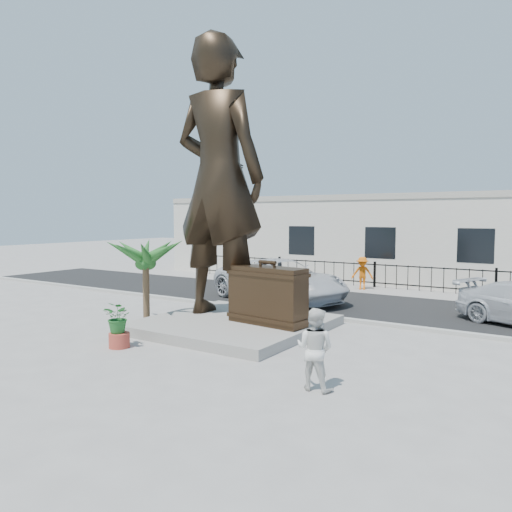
{
  "coord_description": "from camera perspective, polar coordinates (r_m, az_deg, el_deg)",
  "views": [
    {
      "loc": [
        8.55,
        -11.07,
        3.55
      ],
      "look_at": [
        0.0,
        2.0,
        2.3
      ],
      "focal_mm": 35.0,
      "sensor_mm": 36.0,
      "label": 1
    }
  ],
  "objects": [
    {
      "name": "ground",
      "position": [
        14.43,
        -4.41,
        -9.68
      ],
      "size": [
        100.0,
        100.0,
        0.0
      ],
      "primitive_type": "plane",
      "color": "#9E9991",
      "rests_on": "ground"
    },
    {
      "name": "car_white",
      "position": [
        20.92,
        2.75,
        -2.77
      ],
      "size": [
        6.84,
        4.65,
        1.74
      ],
      "primitive_type": "imported",
      "rotation": [
        0.0,
        0.0,
        1.26
      ],
      "color": "silver",
      "rests_on": "street"
    },
    {
      "name": "far_sidewalk",
      "position": [
        24.86,
        12.75,
        -3.73
      ],
      "size": [
        40.0,
        2.5,
        0.02
      ],
      "primitive_type": "cube",
      "color": "#9E9991",
      "rests_on": "ground"
    },
    {
      "name": "fence",
      "position": [
        25.53,
        13.4,
        -2.19
      ],
      "size": [
        22.0,
        0.1,
        1.2
      ],
      "primitive_type": "cube",
      "color": "black",
      "rests_on": "ground"
    },
    {
      "name": "street",
      "position": [
        21.2,
        8.95,
        -5.11
      ],
      "size": [
        40.0,
        7.0,
        0.01
      ],
      "primitive_type": "cube",
      "color": "black",
      "rests_on": "ground"
    },
    {
      "name": "building",
      "position": [
        29.37,
        16.24,
        1.75
      ],
      "size": [
        28.0,
        7.0,
        4.4
      ],
      "primitive_type": "cube",
      "color": "silver",
      "rests_on": "ground"
    },
    {
      "name": "worker",
      "position": [
        24.56,
        12.06,
        -1.94
      ],
      "size": [
        1.15,
        0.86,
        1.58
      ],
      "primitive_type": "imported",
      "rotation": [
        0.0,
        0.0,
        0.3
      ],
      "color": "#DE630B",
      "rests_on": "far_sidewalk"
    },
    {
      "name": "tourist",
      "position": [
        10.42,
        6.75,
        -10.5
      ],
      "size": [
        0.84,
        0.66,
        1.69
      ],
      "primitive_type": "imported",
      "rotation": [
        0.0,
        0.0,
        3.17
      ],
      "color": "silver",
      "rests_on": "ground"
    },
    {
      "name": "statue",
      "position": [
        16.4,
        -4.28,
        8.85
      ],
      "size": [
        3.29,
        2.18,
        8.95
      ],
      "primitive_type": "imported",
      "rotation": [
        0.0,
        0.0,
        3.15
      ],
      "color": "black",
      "rests_on": "plinth"
    },
    {
      "name": "planter",
      "position": [
        14.17,
        -15.36,
        -9.27
      ],
      "size": [
        0.56,
        0.56,
        0.4
      ],
      "primitive_type": "cylinder",
      "color": "#AD3D2D",
      "rests_on": "ground"
    },
    {
      "name": "plinth",
      "position": [
        15.86,
        -2.53,
        -7.81
      ],
      "size": [
        5.2,
        5.2,
        0.3
      ],
      "primitive_type": "cube",
      "color": "gray",
      "rests_on": "ground"
    },
    {
      "name": "palm_tree",
      "position": [
        17.19,
        -12.38,
        -7.45
      ],
      "size": [
        1.8,
        1.8,
        3.2
      ],
      "primitive_type": null,
      "color": "#215820",
      "rests_on": "ground"
    },
    {
      "name": "suitcase",
      "position": [
        15.04,
        1.31,
        -4.53
      ],
      "size": [
        2.54,
        1.05,
        1.74
      ],
      "primitive_type": "cube",
      "rotation": [
        0.0,
        0.0,
        -0.11
      ],
      "color": "#322215",
      "rests_on": "plinth"
    },
    {
      "name": "shrub",
      "position": [
        14.03,
        -15.41,
        -6.76
      ],
      "size": [
        0.82,
        0.73,
        0.86
      ],
      "primitive_type": "imported",
      "rotation": [
        0.0,
        0.0,
        0.08
      ],
      "color": "#1F6124",
      "rests_on": "planter"
    },
    {
      "name": "curb",
      "position": [
        18.1,
        4.36,
        -6.56
      ],
      "size": [
        40.0,
        0.25,
        0.12
      ],
      "primitive_type": "cube",
      "color": "#A5A399",
      "rests_on": "ground"
    }
  ]
}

